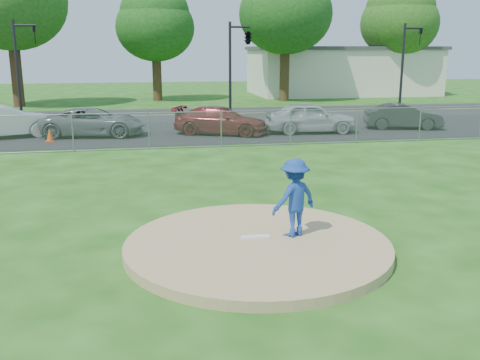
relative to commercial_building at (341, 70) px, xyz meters
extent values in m
plane|color=#194D10|center=(-16.00, -28.00, -2.16)|extent=(120.00, 120.00, 0.00)
cylinder|color=#A38759|center=(-16.00, -38.00, -2.06)|extent=(5.40, 5.40, 0.20)
cube|color=white|center=(-16.00, -37.80, -1.94)|extent=(0.60, 0.15, 0.04)
cube|color=gray|center=(-16.00, -26.00, -1.41)|extent=(40.00, 0.06, 1.50)
cube|color=black|center=(-16.00, -21.50, -2.15)|extent=(50.00, 8.00, 0.01)
cube|color=#242426|center=(-16.00, -14.00, -2.16)|extent=(60.00, 7.00, 0.01)
cube|color=beige|center=(0.00, 0.00, -0.16)|extent=(16.00, 9.00, 4.00)
cube|color=#3F3F42|center=(0.00, 0.00, 1.99)|extent=(16.40, 9.40, 0.30)
cylinder|color=#3A2115|center=(-27.00, -7.00, 0.29)|extent=(0.78, 0.78, 4.90)
ellipsoid|color=#1B5015|center=(-27.00, -7.00, 5.09)|extent=(7.84, 7.84, 6.66)
cylinder|color=#3B2715|center=(-17.00, -4.00, -0.23)|extent=(0.72, 0.72, 3.85)
ellipsoid|color=#144813|center=(-17.00, -4.00, 3.54)|extent=(6.16, 6.16, 5.24)
ellipsoid|color=#144813|center=(-17.00, -4.00, 4.62)|extent=(5.42, 5.42, 4.61)
cylinder|color=#392714|center=(-7.00, -6.00, 0.12)|extent=(0.76, 0.76, 4.55)
ellipsoid|color=#144713|center=(-7.00, -6.00, 4.57)|extent=(7.28, 7.28, 6.19)
cylinder|color=#362613|center=(4.00, -3.00, -0.06)|extent=(0.74, 0.74, 4.20)
ellipsoid|color=#1E4D14|center=(4.00, -3.00, 4.06)|extent=(6.72, 6.72, 5.71)
ellipsoid|color=#1E4D14|center=(4.00, -3.00, 5.23)|extent=(5.91, 5.91, 5.03)
cylinder|color=black|center=(-25.00, -16.00, 0.64)|extent=(0.16, 0.16, 5.60)
cylinder|color=black|center=(-24.40, -16.00, 3.14)|extent=(1.20, 0.12, 0.12)
imported|color=black|center=(-23.92, -16.00, 2.64)|extent=(0.16, 0.20, 1.00)
cylinder|color=black|center=(-13.00, -16.00, 0.64)|extent=(0.16, 0.16, 5.60)
cylinder|color=black|center=(-12.40, -16.00, 3.14)|extent=(1.20, 0.12, 0.12)
imported|color=black|center=(-11.92, -16.00, 2.64)|extent=(0.53, 2.48, 1.00)
cylinder|color=black|center=(-2.00, -16.00, 0.64)|extent=(0.16, 0.16, 5.60)
cylinder|color=black|center=(-1.40, -16.00, 3.14)|extent=(1.20, 0.12, 0.12)
imported|color=black|center=(-0.92, -16.00, 2.64)|extent=(0.16, 0.20, 1.00)
imported|color=#1A3E93|center=(-15.18, -37.79, -1.14)|extent=(1.21, 0.98, 1.64)
cone|color=#FF490D|center=(-22.34, -23.35, -1.85)|extent=(0.31, 0.31, 0.60)
imported|color=silver|center=(-24.51, -21.85, -1.40)|extent=(4.84, 3.11, 1.51)
imported|color=slate|center=(-20.53, -22.03, -1.48)|extent=(5.02, 2.76, 1.33)
imported|color=maroon|center=(-14.51, -22.54, -1.49)|extent=(4.91, 3.48, 1.32)
imported|color=#B1B4B6|center=(-10.11, -22.84, -1.40)|extent=(4.52, 2.08, 1.50)
imported|color=#262729|center=(-4.95, -22.34, -1.51)|extent=(4.11, 2.28, 1.28)
camera|label=1|loc=(-18.17, -48.03, 1.82)|focal=40.00mm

